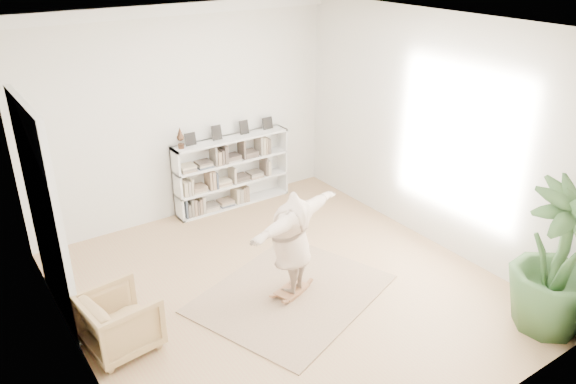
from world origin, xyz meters
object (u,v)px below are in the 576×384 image
Objects in this scene: armchair at (121,321)px; person at (292,240)px; houseplant at (559,260)px; rocker_board at (292,290)px; bookshelf at (232,172)px.

person is at bearing -103.51° from armchair.
person is 0.94× the size of houseplant.
houseplant is (2.28, -2.39, 0.91)m from rocker_board.
armchair is (-3.04, -2.72, -0.26)m from bookshelf.
houseplant is (1.54, -5.37, 0.34)m from bookshelf.
rocker_board is 0.30× the size of person.
person is (2.30, -0.26, 0.49)m from armchair.
bookshelf is at bearing -123.67° from person.
bookshelf is 5.59m from houseplant.
houseplant is at bearing -66.01° from rocker_board.
bookshelf is 3.08m from person.
rocker_board is (-0.74, -2.98, -0.57)m from bookshelf.
armchair is 1.50× the size of rocker_board.
houseplant reaches higher than rocker_board.
bookshelf reaches higher than rocker_board.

